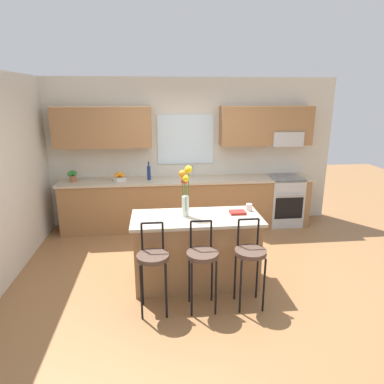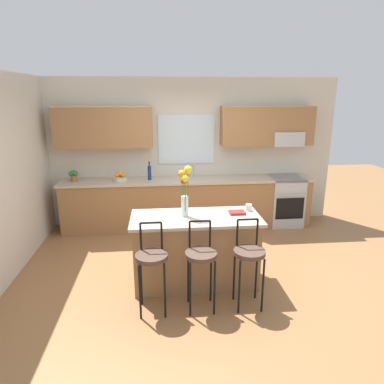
{
  "view_description": "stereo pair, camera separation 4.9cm",
  "coord_description": "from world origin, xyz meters",
  "px_view_note": "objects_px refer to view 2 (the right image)",
  "views": [
    {
      "loc": [
        -0.55,
        -4.32,
        2.4
      ],
      "look_at": [
        -0.03,
        0.55,
        1.0
      ],
      "focal_mm": 32.03,
      "sensor_mm": 36.0,
      "label": 1
    },
    {
      "loc": [
        -0.5,
        -4.33,
        2.4
      ],
      "look_at": [
        -0.03,
        0.55,
        1.0
      ],
      "focal_mm": 32.03,
      "sensor_mm": 36.0,
      "label": 2
    }
  ],
  "objects_px": {
    "cookbook": "(237,213)",
    "potted_plant_small": "(73,175)",
    "kitchen_island": "(196,250)",
    "bottle_olive_oil": "(150,172)",
    "bar_stool_near": "(152,260)",
    "bar_stool_middle": "(201,258)",
    "flower_vase": "(185,188)",
    "bar_stool_far": "(249,256)",
    "mug_ceramic": "(249,208)",
    "fruit_bowl_oranges": "(120,177)",
    "oven_range": "(284,201)"
  },
  "relations": [
    {
      "from": "bar_stool_near",
      "to": "bar_stool_far",
      "type": "relative_size",
      "value": 1.0
    },
    {
      "from": "bar_stool_far",
      "to": "mug_ceramic",
      "type": "distance_m",
      "value": 0.82
    },
    {
      "from": "kitchen_island",
      "to": "fruit_bowl_oranges",
      "type": "relative_size",
      "value": 6.8
    },
    {
      "from": "bar_stool_near",
      "to": "bar_stool_middle",
      "type": "xyz_separation_m",
      "value": [
        0.55,
        0.0,
        0.0
      ]
    },
    {
      "from": "bar_stool_middle",
      "to": "cookbook",
      "type": "bearing_deg",
      "value": 49.34
    },
    {
      "from": "kitchen_island",
      "to": "cookbook",
      "type": "height_order",
      "value": "cookbook"
    },
    {
      "from": "mug_ceramic",
      "to": "bottle_olive_oil",
      "type": "xyz_separation_m",
      "value": [
        -1.34,
        1.84,
        0.09
      ]
    },
    {
      "from": "mug_ceramic",
      "to": "cookbook",
      "type": "height_order",
      "value": "mug_ceramic"
    },
    {
      "from": "oven_range",
      "to": "cookbook",
      "type": "bearing_deg",
      "value": -125.38
    },
    {
      "from": "flower_vase",
      "to": "potted_plant_small",
      "type": "height_order",
      "value": "flower_vase"
    },
    {
      "from": "flower_vase",
      "to": "mug_ceramic",
      "type": "distance_m",
      "value": 0.92
    },
    {
      "from": "bar_stool_middle",
      "to": "flower_vase",
      "type": "height_order",
      "value": "flower_vase"
    },
    {
      "from": "bar_stool_far",
      "to": "potted_plant_small",
      "type": "height_order",
      "value": "potted_plant_small"
    },
    {
      "from": "oven_range",
      "to": "flower_vase",
      "type": "relative_size",
      "value": 1.43
    },
    {
      "from": "oven_range",
      "to": "potted_plant_small",
      "type": "height_order",
      "value": "potted_plant_small"
    },
    {
      "from": "oven_range",
      "to": "bar_stool_far",
      "type": "relative_size",
      "value": 0.88
    },
    {
      "from": "mug_ceramic",
      "to": "fruit_bowl_oranges",
      "type": "distance_m",
      "value": 2.62
    },
    {
      "from": "bar_stool_middle",
      "to": "cookbook",
      "type": "distance_m",
      "value": 0.89
    },
    {
      "from": "kitchen_island",
      "to": "potted_plant_small",
      "type": "bearing_deg",
      "value": 134.31
    },
    {
      "from": "flower_vase",
      "to": "potted_plant_small",
      "type": "relative_size",
      "value": 3.07
    },
    {
      "from": "flower_vase",
      "to": "bottle_olive_oil",
      "type": "xyz_separation_m",
      "value": [
        -0.49,
        1.96,
        -0.23
      ]
    },
    {
      "from": "bar_stool_middle",
      "to": "fruit_bowl_oranges",
      "type": "height_order",
      "value": "fruit_bowl_oranges"
    },
    {
      "from": "mug_ceramic",
      "to": "bottle_olive_oil",
      "type": "distance_m",
      "value": 2.28
    },
    {
      "from": "flower_vase",
      "to": "kitchen_island",
      "type": "bearing_deg",
      "value": -17.0
    },
    {
      "from": "flower_vase",
      "to": "potted_plant_small",
      "type": "xyz_separation_m",
      "value": [
        -1.82,
        1.96,
        -0.25
      ]
    },
    {
      "from": "cookbook",
      "to": "potted_plant_small",
      "type": "relative_size",
      "value": 0.95
    },
    {
      "from": "kitchen_island",
      "to": "bottle_olive_oil",
      "type": "bearing_deg",
      "value": 107.25
    },
    {
      "from": "kitchen_island",
      "to": "cookbook",
      "type": "xyz_separation_m",
      "value": [
        0.54,
        0.06,
        0.47
      ]
    },
    {
      "from": "oven_range",
      "to": "bar_stool_near",
      "type": "bearing_deg",
      "value": -133.92
    },
    {
      "from": "bar_stool_near",
      "to": "bar_stool_middle",
      "type": "relative_size",
      "value": 1.0
    },
    {
      "from": "potted_plant_small",
      "to": "cookbook",
      "type": "bearing_deg",
      "value": -37.89
    },
    {
      "from": "kitchen_island",
      "to": "bar_stool_far",
      "type": "height_order",
      "value": "bar_stool_far"
    },
    {
      "from": "bar_stool_far",
      "to": "mug_ceramic",
      "type": "height_order",
      "value": "bar_stool_far"
    },
    {
      "from": "flower_vase",
      "to": "bar_stool_far",
      "type": "bearing_deg",
      "value": -42.01
    },
    {
      "from": "bar_stool_near",
      "to": "bar_stool_far",
      "type": "xyz_separation_m",
      "value": [
        1.1,
        0.0,
        0.0
      ]
    },
    {
      "from": "bar_stool_near",
      "to": "fruit_bowl_oranges",
      "type": "relative_size",
      "value": 4.34
    },
    {
      "from": "oven_range",
      "to": "mug_ceramic",
      "type": "relative_size",
      "value": 10.22
    },
    {
      "from": "kitchen_island",
      "to": "bar_stool_near",
      "type": "height_order",
      "value": "bar_stool_near"
    },
    {
      "from": "bar_stool_near",
      "to": "bottle_olive_oil",
      "type": "xyz_separation_m",
      "value": [
        -0.07,
        2.57,
        0.42
      ]
    },
    {
      "from": "kitchen_island",
      "to": "bar_stool_middle",
      "type": "height_order",
      "value": "bar_stool_middle"
    },
    {
      "from": "bar_stool_near",
      "to": "potted_plant_small",
      "type": "distance_m",
      "value": 2.96
    },
    {
      "from": "mug_ceramic",
      "to": "fruit_bowl_oranges",
      "type": "xyz_separation_m",
      "value": [
        -1.86,
        1.84,
        0.01
      ]
    },
    {
      "from": "potted_plant_small",
      "to": "flower_vase",
      "type": "bearing_deg",
      "value": -47.14
    },
    {
      "from": "bar_stool_near",
      "to": "bar_stool_middle",
      "type": "bearing_deg",
      "value": 0.0
    },
    {
      "from": "bar_stool_middle",
      "to": "bar_stool_far",
      "type": "distance_m",
      "value": 0.55
    },
    {
      "from": "flower_vase",
      "to": "cookbook",
      "type": "bearing_deg",
      "value": 1.38
    },
    {
      "from": "cookbook",
      "to": "fruit_bowl_oranges",
      "type": "relative_size",
      "value": 0.83
    },
    {
      "from": "bar_stool_middle",
      "to": "bar_stool_far",
      "type": "relative_size",
      "value": 1.0
    },
    {
      "from": "flower_vase",
      "to": "mug_ceramic",
      "type": "bearing_deg",
      "value": 7.8
    },
    {
      "from": "bar_stool_middle",
      "to": "flower_vase",
      "type": "distance_m",
      "value": 0.91
    }
  ]
}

